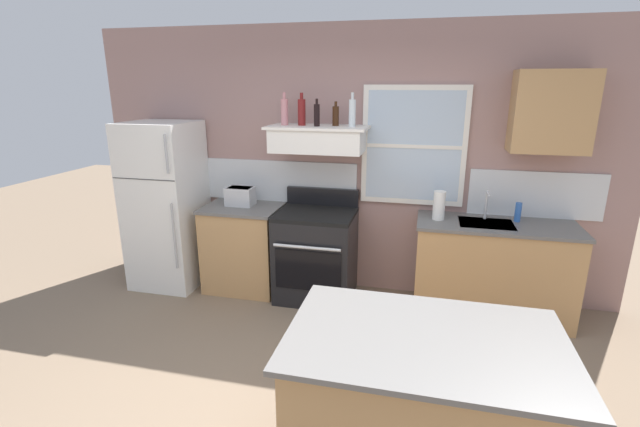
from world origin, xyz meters
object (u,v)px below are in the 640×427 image
at_px(refrigerator, 166,205).
at_px(bottle_balsamic_dark, 317,115).
at_px(toaster, 240,196).
at_px(bottle_clear_tall, 352,113).
at_px(dish_soap_bottle, 518,212).
at_px(kitchen_island, 420,412).
at_px(bottle_red_label_wine, 302,112).
at_px(paper_towel_roll, 439,205).
at_px(bottle_brown_stout, 336,116).
at_px(stove_range, 316,254).
at_px(bottle_rose_pink, 285,111).

bearing_deg(refrigerator, bottle_balsamic_dark, 2.63).
relative_size(toaster, bottle_clear_tall, 0.95).
height_order(dish_soap_bottle, kitchen_island, dish_soap_bottle).
height_order(bottle_red_label_wine, paper_towel_roll, bottle_red_label_wine).
height_order(bottle_clear_tall, dish_soap_bottle, bottle_clear_tall).
xyz_separation_m(bottle_balsamic_dark, bottle_clear_tall, (0.33, 0.02, 0.02)).
distance_m(toaster, bottle_balsamic_dark, 1.18).
bearing_deg(refrigerator, dish_soap_bottle, 2.60).
bearing_deg(dish_soap_bottle, bottle_brown_stout, 179.98).
relative_size(toaster, stove_range, 0.27).
bearing_deg(bottle_balsamic_dark, bottle_rose_pink, 171.95).
height_order(bottle_brown_stout, dish_soap_bottle, bottle_brown_stout).
bearing_deg(refrigerator, bottle_red_label_wine, 4.88).
distance_m(bottle_balsamic_dark, paper_towel_roll, 1.43).
height_order(bottle_rose_pink, bottle_red_label_wine, bottle_rose_pink).
distance_m(paper_towel_roll, dish_soap_bottle, 0.72).
relative_size(stove_range, kitchen_island, 0.78).
bearing_deg(stove_range, paper_towel_roll, 1.83).
distance_m(refrigerator, bottle_balsamic_dark, 1.91).
bearing_deg(toaster, bottle_clear_tall, -0.30).
distance_m(stove_range, paper_towel_roll, 1.31).
height_order(paper_towel_roll, dish_soap_bottle, paper_towel_roll).
bearing_deg(bottle_red_label_wine, dish_soap_bottle, 0.94).
relative_size(refrigerator, bottle_clear_tall, 5.65).
distance_m(bottle_rose_pink, paper_towel_roll, 1.72).
bearing_deg(bottle_clear_tall, refrigerator, -177.29).
height_order(stove_range, kitchen_island, stove_range).
bearing_deg(bottle_red_label_wine, toaster, -177.70).
height_order(refrigerator, bottle_clear_tall, bottle_clear_tall).
bearing_deg(bottle_balsamic_dark, stove_range, -86.64).
relative_size(bottle_balsamic_dark, bottle_clear_tall, 0.82).
height_order(refrigerator, toaster, refrigerator).
height_order(bottle_balsamic_dark, dish_soap_bottle, bottle_balsamic_dark).
bearing_deg(bottle_red_label_wine, bottle_rose_pink, -178.73).
xyz_separation_m(refrigerator, kitchen_island, (2.73, -2.03, -0.42)).
xyz_separation_m(bottle_rose_pink, bottle_balsamic_dark, (0.33, -0.05, -0.02)).
bearing_deg(bottle_balsamic_dark, toaster, 178.33).
xyz_separation_m(refrigerator, stove_range, (1.65, 0.02, -0.42)).
bearing_deg(dish_soap_bottle, refrigerator, -177.40).
height_order(stove_range, paper_towel_roll, paper_towel_roll).
xyz_separation_m(bottle_rose_pink, bottle_brown_stout, (0.50, 0.04, -0.03)).
bearing_deg(bottle_red_label_wine, paper_towel_roll, -2.84).
bearing_deg(stove_range, bottle_brown_stout, 40.56).
bearing_deg(paper_towel_roll, kitchen_island, -92.49).
bearing_deg(refrigerator, kitchen_island, -36.62).
xyz_separation_m(bottle_red_label_wine, bottle_clear_tall, (0.50, -0.03, 0.00)).
xyz_separation_m(toaster, bottle_brown_stout, (0.99, 0.06, 0.83)).
relative_size(toaster, kitchen_island, 0.21).
xyz_separation_m(bottle_red_label_wine, kitchen_island, (1.25, -2.16, -1.42)).
bearing_deg(bottle_brown_stout, bottle_clear_tall, -21.62).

